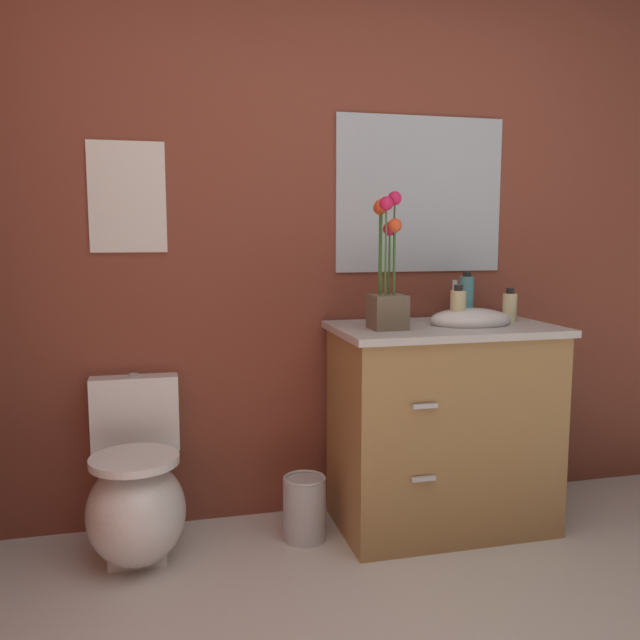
% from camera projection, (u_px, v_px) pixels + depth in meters
% --- Properties ---
extents(wall_back, '(4.70, 0.05, 2.50)m').
position_uv_depth(wall_back, '(379.00, 239.00, 3.06)').
color(wall_back, brown).
rests_on(wall_back, ground_plane).
extents(toilet, '(0.38, 0.59, 0.69)m').
position_uv_depth(toilet, '(136.00, 497.00, 2.64)').
color(toilet, white).
rests_on(toilet, ground_plane).
extents(vanity_cabinet, '(0.94, 0.56, 1.07)m').
position_uv_depth(vanity_cabinet, '(443.00, 424.00, 2.90)').
color(vanity_cabinet, '#9E7242').
rests_on(vanity_cabinet, ground_plane).
extents(flower_vase, '(0.14, 0.14, 0.56)m').
position_uv_depth(flower_vase, '(388.00, 284.00, 2.71)').
color(flower_vase, brown).
rests_on(flower_vase, vanity_cabinet).
extents(soap_bottle, '(0.06, 0.06, 0.15)m').
position_uv_depth(soap_bottle, '(510.00, 307.00, 2.95)').
color(soap_bottle, beige).
rests_on(soap_bottle, vanity_cabinet).
extents(lotion_bottle, '(0.07, 0.07, 0.17)m').
position_uv_depth(lotion_bottle, '(458.00, 307.00, 2.83)').
color(lotion_bottle, beige).
rests_on(lotion_bottle, vanity_cabinet).
extents(hand_wash_bottle, '(0.06, 0.06, 0.22)m').
position_uv_depth(hand_wash_bottle, '(466.00, 298.00, 3.00)').
color(hand_wash_bottle, teal).
rests_on(hand_wash_bottle, vanity_cabinet).
extents(trash_bin, '(0.18, 0.18, 0.27)m').
position_uv_depth(trash_bin, '(305.00, 508.00, 2.79)').
color(trash_bin, '#B7B7BC').
rests_on(trash_bin, ground_plane).
extents(wall_poster, '(0.31, 0.01, 0.45)m').
position_uv_depth(wall_poster, '(127.00, 197.00, 2.74)').
color(wall_poster, silver).
extents(wall_mirror, '(0.80, 0.01, 0.70)m').
position_uv_depth(wall_mirror, '(420.00, 195.00, 3.05)').
color(wall_mirror, '#B2BCC6').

